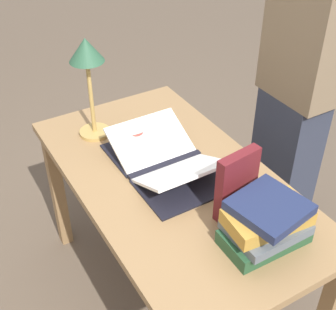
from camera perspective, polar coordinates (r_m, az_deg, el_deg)
name	(u,v)px	position (r m, az deg, el deg)	size (l,w,h in m)	color
ground_plane	(172,296)	(2.41, 0.48, -16.76)	(12.00, 12.00, 0.00)	brown
reading_desk	(173,197)	(1.93, 0.58, -5.12)	(1.34, 0.73, 0.76)	#937047
open_book	(165,160)	(1.89, -0.33, -0.65)	(0.54, 0.35, 0.11)	black
book_stack_tall	(266,224)	(1.58, 11.91, -8.18)	(0.25, 0.29, 0.18)	#234C2D
book_standing_upright	(237,184)	(1.64, 8.36, -3.53)	(0.06, 0.17, 0.26)	maroon
reading_lamp	(87,63)	(1.97, -9.82, 11.01)	(0.15, 0.15, 0.45)	tan
coffee_mug	(135,139)	(2.01, -4.10, 1.99)	(0.08, 0.11, 0.08)	#B74238
person_reader	(297,88)	(2.27, 15.47, 7.90)	(0.36, 0.23, 1.78)	#2D3342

